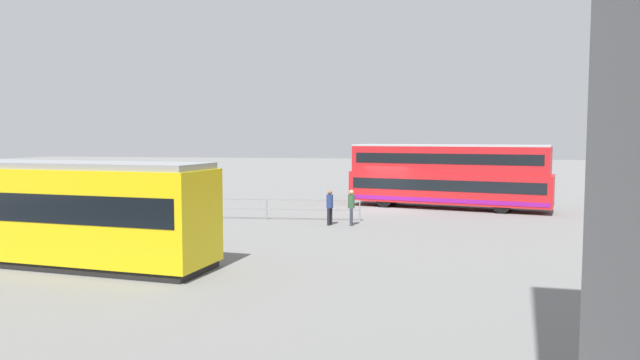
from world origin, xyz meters
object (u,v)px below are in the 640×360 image
(tram_yellow, at_px, (42,210))
(pedestrian_near_railing, at_px, (330,205))
(pedestrian_crossing, at_px, (351,205))
(double_decker_bus, at_px, (448,176))
(info_sign, at_px, (197,188))

(tram_yellow, xyz_separation_m, pedestrian_near_railing, (-8.31, -9.80, -0.79))
(pedestrian_crossing, bearing_deg, pedestrian_near_railing, 3.18)
(double_decker_bus, xyz_separation_m, pedestrian_near_railing, (5.92, 7.69, -0.97))
(tram_yellow, bearing_deg, pedestrian_near_railing, -130.28)
(double_decker_bus, bearing_deg, pedestrian_near_railing, 52.42)
(double_decker_bus, height_order, info_sign, double_decker_bus)
(pedestrian_crossing, bearing_deg, tram_yellow, 46.52)
(tram_yellow, distance_m, pedestrian_near_railing, 12.88)
(pedestrian_crossing, xyz_separation_m, info_sign, (8.56, -1.66, 0.55))
(pedestrian_crossing, bearing_deg, double_decker_bus, -122.57)
(tram_yellow, distance_m, pedestrian_crossing, 13.61)
(tram_yellow, bearing_deg, double_decker_bus, -129.12)
(pedestrian_crossing, bearing_deg, info_sign, -10.97)
(tram_yellow, relative_size, info_sign, 5.55)
(pedestrian_near_railing, height_order, pedestrian_crossing, pedestrian_crossing)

